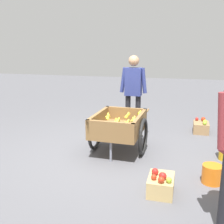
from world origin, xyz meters
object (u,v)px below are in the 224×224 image
(mixed_fruit_crate, at_px, (161,184))
(fruit_cart, at_px, (119,128))
(vendor_person, at_px, (133,87))
(apple_crate, at_px, (201,127))
(plastic_bucket, at_px, (212,174))

(mixed_fruit_crate, bearing_deg, fruit_cart, -145.75)
(vendor_person, relative_size, apple_crate, 3.76)
(vendor_person, xyz_separation_m, plastic_bucket, (1.95, 1.48, -0.87))
(fruit_cart, height_order, plastic_bucket, fruit_cart)
(plastic_bucket, distance_m, mixed_fruit_crate, 0.80)
(vendor_person, bearing_deg, apple_crate, 105.35)
(vendor_person, height_order, plastic_bucket, vendor_person)
(apple_crate, bearing_deg, plastic_bucket, 1.08)
(fruit_cart, height_order, apple_crate, fruit_cart)
(fruit_cart, relative_size, vendor_person, 1.01)
(fruit_cart, distance_m, plastic_bucket, 1.74)
(fruit_cart, xyz_separation_m, mixed_fruit_crate, (1.26, 0.86, -0.31))
(plastic_bucket, relative_size, apple_crate, 0.62)
(mixed_fruit_crate, bearing_deg, apple_crate, 167.75)
(apple_crate, bearing_deg, vendor_person, -74.65)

